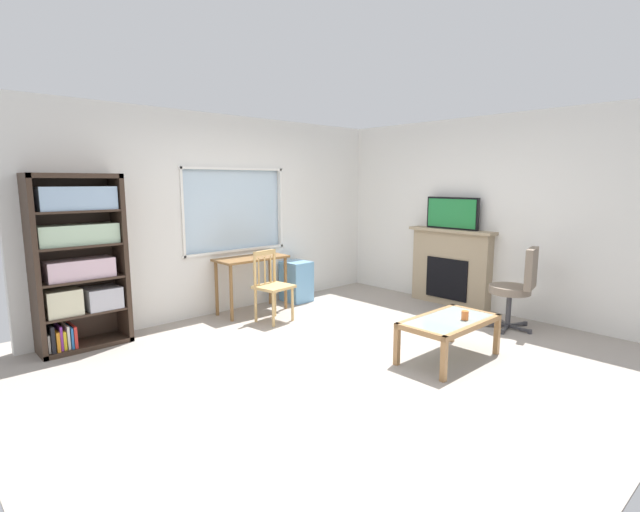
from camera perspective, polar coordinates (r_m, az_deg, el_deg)
ground at (r=5.02m, az=2.77°, el=-11.62°), size 6.16×5.45×0.02m
wall_back_with_window at (r=6.46m, az=-11.53°, el=4.89°), size 5.16×0.15×2.63m
wall_right at (r=6.85m, az=18.55°, el=4.90°), size 0.12×4.65×2.63m
bookshelf at (r=5.50m, az=-27.55°, el=-0.28°), size 0.90×0.38×1.85m
desk_under_window at (r=6.34m, az=-8.40°, el=-1.28°), size 0.98×0.46×0.76m
wooden_chair at (r=5.93m, az=-5.93°, el=-3.60°), size 0.47×0.45×0.90m
plastic_drawer_unit at (r=6.93m, az=-2.92°, el=-3.11°), size 0.35×0.40×0.60m
fireplace at (r=6.94m, az=15.71°, el=-1.29°), size 0.26×1.29×1.10m
tv at (r=6.83m, az=15.91°, el=5.07°), size 0.06×0.80×0.45m
office_chair at (r=6.03m, az=23.10°, el=-3.21°), size 0.58×0.57×1.00m
coffee_table at (r=4.84m, az=15.56°, el=-8.11°), size 1.04×0.57×0.42m
sippy_cup at (r=4.82m, az=17.35°, el=-6.95°), size 0.07×0.07×0.09m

